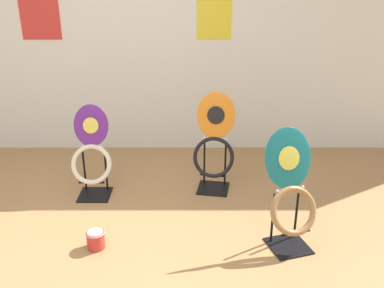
# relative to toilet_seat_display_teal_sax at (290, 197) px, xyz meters

# --- Properties ---
(ground_plane) EXTENTS (14.00, 14.00, 0.00)m
(ground_plane) POSITION_rel_toilet_seat_display_teal_sax_xyz_m (-1.38, -0.46, -0.40)
(ground_plane) COLOR #A37547
(wall_back) EXTENTS (8.00, 0.07, 2.60)m
(wall_back) POSITION_rel_toilet_seat_display_teal_sax_xyz_m (-1.38, 1.88, 0.90)
(wall_back) COLOR silver
(wall_back) RESTS_ON ground_plane
(toilet_seat_display_teal_sax) EXTENTS (0.44, 0.41, 0.88)m
(toilet_seat_display_teal_sax) POSITION_rel_toilet_seat_display_teal_sax_xyz_m (0.00, 0.00, 0.00)
(toilet_seat_display_teal_sax) COLOR black
(toilet_seat_display_teal_sax) RESTS_ON ground_plane
(toilet_seat_display_purple_note) EXTENTS (0.36, 0.29, 0.82)m
(toilet_seat_display_purple_note) POSITION_rel_toilet_seat_display_teal_sax_xyz_m (-1.58, 0.76, -0.02)
(toilet_seat_display_purple_note) COLOR black
(toilet_seat_display_purple_note) RESTS_ON ground_plane
(toilet_seat_display_orange_sun) EXTENTS (0.40, 0.36, 0.89)m
(toilet_seat_display_orange_sun) POSITION_rel_toilet_seat_display_teal_sax_xyz_m (-0.50, 0.90, 0.04)
(toilet_seat_display_orange_sun) COLOR black
(toilet_seat_display_orange_sun) RESTS_ON ground_plane
(paint_can) EXTENTS (0.14, 0.14, 0.14)m
(paint_can) POSITION_rel_toilet_seat_display_teal_sax_xyz_m (-1.41, -0.04, -0.33)
(paint_can) COLOR red
(paint_can) RESTS_ON ground_plane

